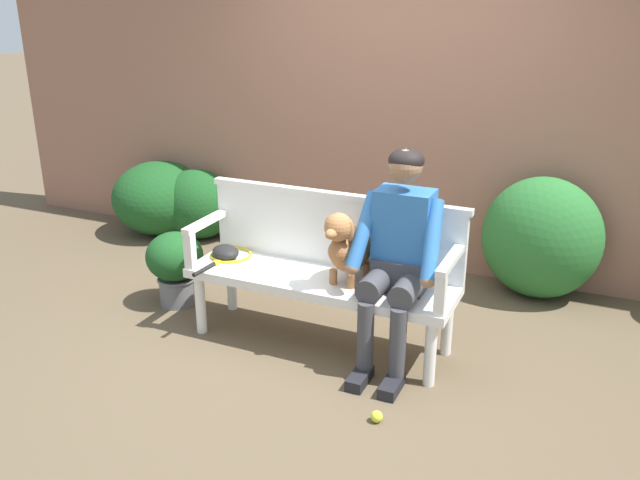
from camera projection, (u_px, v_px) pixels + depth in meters
The scene contains 15 objects.
ground_plane at pixel (320, 342), 4.45m from camera, with size 40.00×40.00×0.00m, color brown.
brick_garden_fence at pixel (406, 99), 5.44m from camera, with size 8.00×0.30×2.74m, color #936651.
hedge_bush_mid_left at pixel (198, 204), 6.25m from camera, with size 0.72×0.61×0.65m, color #194C1E.
hedge_bush_far_right at pixel (541, 238), 4.98m from camera, with size 0.88×0.70×0.93m, color #286B2D.
hedge_bush_mid_right at pixel (160, 198), 6.37m from camera, with size 0.90×0.89×0.69m, color #194C1E.
garden_bench at pixel (320, 285), 4.30m from camera, with size 1.75×0.52×0.48m.
bench_backrest at pixel (334, 228), 4.39m from camera, with size 1.79×0.06×0.50m.
bench_armrest_left_end at pixel (200, 233), 4.46m from camera, with size 0.06×0.52×0.28m.
bench_armrest_right_end at pixel (447, 274), 3.81m from camera, with size 0.06×0.52×0.28m.
person_seated at pixel (399, 251), 3.97m from camera, with size 0.56×0.66×1.35m.
dog_on_bench at pixel (347, 246), 4.11m from camera, with size 0.27×0.49×0.49m.
tennis_racket at pixel (229, 256), 4.59m from camera, with size 0.31×0.57×0.03m.
baseball_glove at pixel (226, 252), 4.56m from camera, with size 0.22×0.17×0.09m, color black.
tennis_ball at pixel (377, 417), 3.61m from camera, with size 0.07×0.07×0.07m, color #CCDB33.
potted_plant at pixel (175, 263), 4.89m from camera, with size 0.42×0.42×0.56m.
Camera 1 is at (1.62, -3.58, 2.19)m, focal length 37.51 mm.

